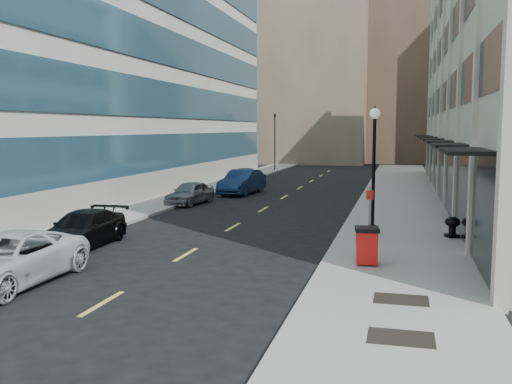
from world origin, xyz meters
The scene contains 21 objects.
ground centered at (0.00, 0.00, 0.00)m, with size 160.00×160.00×0.00m, color black.
sidewalk_right centered at (7.50, 20.00, 0.07)m, with size 5.00×80.00×0.15m, color #98978A.
sidewalk_left centered at (-6.50, 20.00, 0.07)m, with size 3.00×80.00×0.15m, color #98978A.
building_left centered at (-15.95, 27.00, 9.99)m, with size 16.14×46.00×20.00m.
skyline_tan_near centered at (-4.00, 68.00, 14.00)m, with size 14.00×18.00×28.00m, color #91775F.
skyline_brown centered at (8.00, 72.00, 17.00)m, with size 12.00×16.00×34.00m, color brown.
skyline_tan_far centered at (-14.00, 78.00, 11.00)m, with size 12.00×14.00×22.00m, color #91775F.
skyline_stone centered at (18.00, 66.00, 10.00)m, with size 10.00×14.00×20.00m, color #BEB2A1.
grate_mid centered at (7.60, 1.00, 0.15)m, with size 1.40×1.00×0.01m, color black.
grate_far centered at (7.60, 3.80, 0.15)m, with size 1.40×1.00×0.01m, color black.
road_centerline centered at (0.00, 17.00, 0.01)m, with size 0.15×68.20×0.01m.
traffic_signal centered at (-5.50, 48.00, 5.72)m, with size 0.66×0.66×6.98m.
car_white_van centered at (-3.57, 2.92, 0.76)m, with size 2.52×5.47×1.52m, color silver.
car_black_pickup centered at (-4.39, 8.38, 0.69)m, with size 1.93×4.75×1.38m, color black.
car_silver_sedan centered at (-4.79, 21.00, 0.70)m, with size 1.64×4.08×1.39m, color gray.
car_blue_sedan centered at (-3.20, 26.98, 0.84)m, with size 1.79×5.13×1.69m, color navy.
car_grey_sedan centered at (-4.80, 33.01, 0.73)m, with size 1.73×4.30×1.47m, color slate.
trash_bin centered at (6.49, 7.48, 0.81)m, with size 0.85×0.90×1.23m.
lamppost centered at (6.40, 13.15, 3.31)m, with size 0.45×0.45×5.37m.
sign_post centered at (6.40, 10.61, 1.61)m, with size 0.26×0.07×2.25m.
urn_planter centered at (9.60, 13.08, 0.67)m, with size 0.61×0.61×0.85m.
Camera 1 is at (7.50, -11.07, 4.57)m, focal length 40.00 mm.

